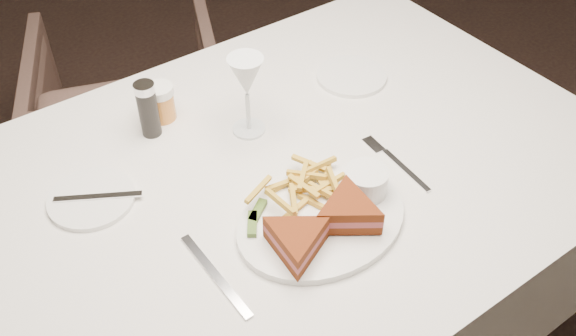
{
  "coord_description": "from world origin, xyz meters",
  "views": [
    {
      "loc": [
        -0.68,
        -0.79,
        1.6
      ],
      "look_at": [
        -0.21,
        -0.08,
        0.8
      ],
      "focal_mm": 40.0,
      "sensor_mm": 36.0,
      "label": 1
    }
  ],
  "objects": [
    {
      "name": "ground",
      "position": [
        0.0,
        0.0,
        0.0
      ],
      "size": [
        5.0,
        5.0,
        0.0
      ],
      "primitive_type": "plane",
      "color": "black",
      "rests_on": "ground"
    },
    {
      "name": "table_setting",
      "position": [
        -0.22,
        -0.09,
        0.79
      ],
      "size": [
        0.8,
        0.61,
        0.18
      ],
      "color": "white",
      "rests_on": "table"
    },
    {
      "name": "chair_far",
      "position": [
        -0.18,
        0.89,
        0.3
      ],
      "size": [
        0.75,
        0.73,
        0.6
      ],
      "primitive_type": "imported",
      "rotation": [
        0.0,
        0.0,
        2.76
      ],
      "color": "#4A342D",
      "rests_on": "ground"
    },
    {
      "name": "table",
      "position": [
        -0.21,
        -0.03,
        0.38
      ],
      "size": [
        1.4,
        0.96,
        0.75
      ],
      "primitive_type": "cube",
      "rotation": [
        0.0,
        0.0,
        0.03
      ],
      "color": "silver",
      "rests_on": "ground"
    }
  ]
}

